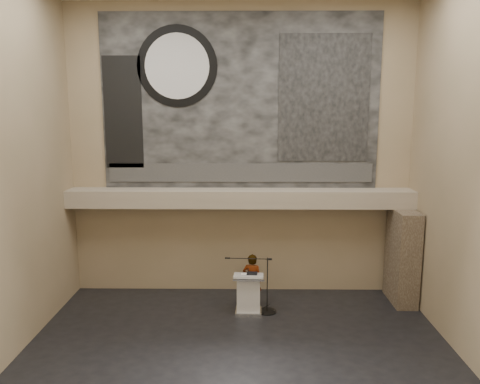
{
  "coord_description": "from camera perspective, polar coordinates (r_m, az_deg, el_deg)",
  "views": [
    {
      "loc": [
        0.17,
        -9.75,
        5.48
      ],
      "look_at": [
        0.0,
        3.2,
        3.2
      ],
      "focal_mm": 35.0,
      "sensor_mm": 36.0,
      "label": 1
    }
  ],
  "objects": [
    {
      "name": "banner_clock_rim",
      "position": [
        13.87,
        -7.68,
        14.95
      ],
      "size": [
        2.3,
        0.02,
        2.3
      ],
      "primitive_type": "cylinder",
      "rotation": [
        1.57,
        0.0,
        0.0
      ],
      "color": "black",
      "rests_on": "banner"
    },
    {
      "name": "sprinkler_right",
      "position": [
        13.7,
        7.99,
        -1.95
      ],
      "size": [
        0.04,
        0.04,
        0.06
      ],
      "primitive_type": "cylinder",
      "color": "#B2893D",
      "rests_on": "soffit"
    },
    {
      "name": "banner",
      "position": [
        13.72,
        0.04,
        10.91
      ],
      "size": [
        8.0,
        0.05,
        5.0
      ],
      "primitive_type": "cube",
      "color": "black",
      "rests_on": "wall_back"
    },
    {
      "name": "banner_brick_print",
      "position": [
        14.13,
        -14.07,
        9.37
      ],
      "size": [
        1.1,
        0.02,
        3.2
      ],
      "primitive_type": "cube",
      "color": "black",
      "rests_on": "banner"
    },
    {
      "name": "floor",
      "position": [
        11.18,
        -0.22,
        -19.36
      ],
      "size": [
        10.0,
        10.0,
        0.0
      ],
      "primitive_type": "plane",
      "color": "black",
      "rests_on": "ground"
    },
    {
      "name": "wall_right",
      "position": [
        10.95,
        26.95,
        2.45
      ],
      "size": [
        0.02,
        8.0,
        8.5
      ],
      "primitive_type": "cube",
      "color": "#8A7958",
      "rests_on": "floor"
    },
    {
      "name": "stone_pier",
      "position": [
        14.27,
        19.19,
        -7.41
      ],
      "size": [
        0.6,
        1.4,
        2.7
      ],
      "primitive_type": "cube",
      "color": "#45372A",
      "rests_on": "floor"
    },
    {
      "name": "lectern",
      "position": [
        13.01,
        1.05,
        -12.27
      ],
      "size": [
        0.81,
        0.6,
        1.14
      ],
      "rotation": [
        0.0,
        0.0,
        -0.03
      ],
      "color": "silver",
      "rests_on": "floor"
    },
    {
      "name": "sprinkler_left",
      "position": [
        13.71,
        -6.69,
        -1.91
      ],
      "size": [
        0.04,
        0.04,
        0.06
      ],
      "primitive_type": "cylinder",
      "color": "#B2893D",
      "rests_on": "soffit"
    },
    {
      "name": "speaker_person",
      "position": [
        13.37,
        1.48,
        -10.7
      ],
      "size": [
        0.63,
        0.49,
        1.52
      ],
      "primitive_type": "imported",
      "rotation": [
        0.0,
        0.0,
        2.89
      ],
      "color": "silver",
      "rests_on": "floor"
    },
    {
      "name": "soffit",
      "position": [
        13.59,
        0.02,
        -0.75
      ],
      "size": [
        10.0,
        0.8,
        0.5
      ],
      "primitive_type": "cube",
      "color": "gray",
      "rests_on": "wall_back"
    },
    {
      "name": "banner_building_print",
      "position": [
        13.86,
        10.2,
        11.16
      ],
      "size": [
        2.6,
        0.02,
        3.6
      ],
      "primitive_type": "cube",
      "color": "black",
      "rests_on": "banner"
    },
    {
      "name": "banner_clock_face",
      "position": [
        13.85,
        -7.69,
        14.95
      ],
      "size": [
        1.84,
        0.02,
        1.84
      ],
      "primitive_type": "cylinder",
      "rotation": [
        1.57,
        0.0,
        0.0
      ],
      "color": "silver",
      "rests_on": "banner"
    },
    {
      "name": "papers",
      "position": [
        12.75,
        0.65,
        -10.09
      ],
      "size": [
        0.23,
        0.31,
        0.0
      ],
      "primitive_type": "cube",
      "rotation": [
        0.0,
        0.0,
        0.04
      ],
      "color": "white",
      "rests_on": "lectern"
    },
    {
      "name": "wall_left",
      "position": [
        11.1,
        -27.04,
        2.53
      ],
      "size": [
        0.02,
        8.0,
        8.5
      ],
      "primitive_type": "cube",
      "color": "#8A7958",
      "rests_on": "floor"
    },
    {
      "name": "banner_text_strip",
      "position": [
        13.8,
        0.04,
        2.37
      ],
      "size": [
        7.76,
        0.02,
        0.55
      ],
      "primitive_type": "cube",
      "color": "#303030",
      "rests_on": "banner"
    },
    {
      "name": "mic_stand",
      "position": [
        13.21,
        3.15,
        -13.45
      ],
      "size": [
        1.41,
        0.52,
        1.55
      ],
      "rotation": [
        0.0,
        0.0,
        -0.06
      ],
      "color": "black",
      "rests_on": "floor"
    },
    {
      "name": "wall_back",
      "position": [
        13.8,
        0.04,
        4.87
      ],
      "size": [
        10.0,
        0.02,
        8.5
      ],
      "primitive_type": "cube",
      "color": "#8A7958",
      "rests_on": "floor"
    },
    {
      "name": "binder",
      "position": [
        12.82,
        1.48,
        -9.91
      ],
      "size": [
        0.3,
        0.25,
        0.04
      ],
      "primitive_type": "cube",
      "rotation": [
        0.0,
        0.0,
        -0.09
      ],
      "color": "black",
      "rests_on": "lectern"
    },
    {
      "name": "wall_front",
      "position": [
        5.88,
        -0.9,
        -2.1
      ],
      "size": [
        10.0,
        0.02,
        8.5
      ],
      "primitive_type": "cube",
      "color": "#8A7958",
      "rests_on": "floor"
    }
  ]
}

